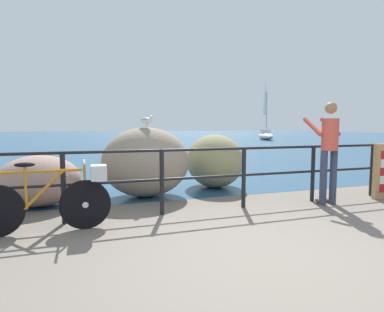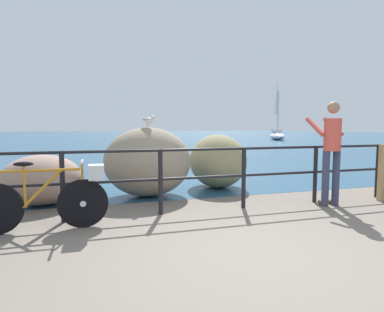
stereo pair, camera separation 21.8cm
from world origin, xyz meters
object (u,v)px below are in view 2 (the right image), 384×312
object	(u,v)px
sailboat	(277,133)
breakwater_boulder_right	(218,161)
breakwater_boulder_main	(148,162)
seagull	(148,120)
person_at_railing	(331,148)
bicycle	(53,195)
breakwater_boulder_left	(42,180)

from	to	relation	value
sailboat	breakwater_boulder_right	bearing A→B (deg)	-14.29
breakwater_boulder_main	seagull	bearing A→B (deg)	-79.31
breakwater_boulder_main	person_at_railing	bearing A→B (deg)	-29.99
breakwater_boulder_right	seagull	size ratio (longest dim) A/B	4.73
person_at_railing	breakwater_boulder_main	distance (m)	3.34
person_at_railing	seagull	size ratio (longest dim) A/B	5.70
person_at_railing	sailboat	bearing A→B (deg)	-25.45
bicycle	person_at_railing	distance (m)	4.44
bicycle	seagull	size ratio (longest dim) A/B	5.45
breakwater_boulder_right	bicycle	bearing A→B (deg)	-145.20
breakwater_boulder_left	seagull	world-z (taller)	seagull
breakwater_boulder_right	breakwater_boulder_left	bearing A→B (deg)	-169.99
breakwater_boulder_main	sailboat	distance (m)	28.45
bicycle	person_at_railing	world-z (taller)	person_at_railing
bicycle	sailboat	distance (m)	30.75
breakwater_boulder_left	seagull	size ratio (longest dim) A/B	4.37
sailboat	bicycle	bearing A→B (deg)	-16.87
bicycle	breakwater_boulder_left	bearing A→B (deg)	102.59
bicycle	breakwater_boulder_left	size ratio (longest dim) A/B	1.25
breakwater_boulder_main	seagull	size ratio (longest dim) A/B	5.45
breakwater_boulder_left	breakwater_boulder_right	bearing A→B (deg)	10.01
person_at_railing	breakwater_boulder_right	world-z (taller)	person_at_railing
person_at_railing	breakwater_boulder_right	xyz separation A→B (m)	(-1.24, 2.13, -0.40)
bicycle	breakwater_boulder_right	bearing A→B (deg)	34.68
breakwater_boulder_left	breakwater_boulder_right	xyz separation A→B (m)	(3.52, 0.62, 0.15)
breakwater_boulder_main	breakwater_boulder_right	distance (m)	1.71
breakwater_boulder_right	sailboat	distance (m)	27.12
breakwater_boulder_right	seagull	distance (m)	1.93
breakwater_boulder_right	sailboat	size ratio (longest dim) A/B	0.24
breakwater_boulder_left	breakwater_boulder_right	distance (m)	3.58
bicycle	breakwater_boulder_main	xyz separation A→B (m)	(1.53, 1.73, 0.21)
breakwater_boulder_left	seagull	distance (m)	2.16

